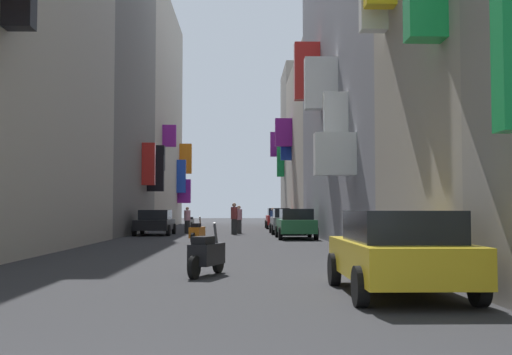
# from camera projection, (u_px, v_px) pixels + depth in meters

# --- Properties ---
(ground_plane) EXTENTS (140.00, 140.00, 0.00)m
(ground_plane) POSITION_uv_depth(u_px,v_px,m) (220.00, 236.00, 32.82)
(ground_plane) COLOR #2D2D30
(building_left_mid_a) EXTENTS (7.07, 13.82, 21.61)m
(building_left_mid_a) POSITION_uv_depth(u_px,v_px,m) (89.00, 52.00, 37.02)
(building_left_mid_a) COLOR slate
(building_left_mid_a) RESTS_ON ground
(building_left_mid_b) EXTENTS (7.24, 19.28, 19.25)m
(building_left_mid_b) POSITION_uv_depth(u_px,v_px,m) (136.00, 114.00, 53.49)
(building_left_mid_b) COLOR #B2A899
(building_left_mid_b) RESTS_ON ground
(building_right_mid_b) EXTENTS (7.38, 21.37, 20.07)m
(building_right_mid_b) POSITION_uv_depth(u_px,v_px,m) (389.00, 24.00, 28.95)
(building_right_mid_b) COLOR gray
(building_right_mid_b) RESTS_ON ground
(building_right_mid_c) EXTENTS (7.31, 15.49, 12.45)m
(building_right_mid_c) POSITION_uv_depth(u_px,v_px,m) (333.00, 146.00, 47.16)
(building_right_mid_c) COLOR #B2A899
(building_right_mid_c) RESTS_ON ground
(building_right_far) EXTENTS (7.22, 8.37, 14.66)m
(building_right_far) POSITION_uv_depth(u_px,v_px,m) (315.00, 147.00, 59.13)
(building_right_far) COLOR gray
(building_right_far) RESTS_ON ground
(parked_car_grey) EXTENTS (1.97, 4.40, 1.46)m
(parked_car_grey) POSITION_uv_depth(u_px,v_px,m) (287.00, 221.00, 36.26)
(parked_car_grey) COLOR slate
(parked_car_grey) RESTS_ON ground
(parked_car_red) EXTENTS (1.90, 3.93, 1.52)m
(parked_car_red) POSITION_uv_depth(u_px,v_px,m) (278.00, 218.00, 46.39)
(parked_car_red) COLOR #B21E1E
(parked_car_red) RESTS_ON ground
(parked_car_green) EXTENTS (1.85, 4.36, 1.45)m
(parked_car_green) POSITION_uv_depth(u_px,v_px,m) (296.00, 223.00, 30.36)
(parked_car_green) COLOR #236638
(parked_car_green) RESTS_ON ground
(parked_car_black) EXTENTS (2.00, 4.00, 1.40)m
(parked_car_black) POSITION_uv_depth(u_px,v_px,m) (155.00, 222.00, 34.71)
(parked_car_black) COLOR black
(parked_car_black) RESTS_ON ground
(parked_car_yellow) EXTENTS (1.92, 3.96, 1.40)m
(parked_car_yellow) POSITION_uv_depth(u_px,v_px,m) (398.00, 250.00, 10.34)
(parked_car_yellow) COLOR gold
(parked_car_yellow) RESTS_ON ground
(scooter_orange) EXTENTS (0.62, 1.98, 1.13)m
(scooter_orange) POSITION_uv_depth(u_px,v_px,m) (197.00, 232.00, 25.91)
(scooter_orange) COLOR orange
(scooter_orange) RESTS_ON ground
(scooter_black) EXTENTS (0.77, 1.75, 1.13)m
(scooter_black) POSITION_uv_depth(u_px,v_px,m) (206.00, 254.00, 13.28)
(scooter_black) COLOR black
(scooter_black) RESTS_ON ground
(scooter_white) EXTENTS (0.71, 1.89, 1.13)m
(scooter_white) POSITION_uv_depth(u_px,v_px,m) (190.00, 222.00, 47.05)
(scooter_white) COLOR silver
(scooter_white) RESTS_ON ground
(pedestrian_crossing) EXTENTS (0.53, 0.53, 1.58)m
(pedestrian_crossing) POSITION_uv_depth(u_px,v_px,m) (187.00, 220.00, 37.05)
(pedestrian_crossing) COLOR #242424
(pedestrian_crossing) RESTS_ON ground
(pedestrian_near_left) EXTENTS (0.49, 0.49, 1.65)m
(pedestrian_near_left) POSITION_uv_depth(u_px,v_px,m) (239.00, 220.00, 36.87)
(pedestrian_near_left) COLOR #333333
(pedestrian_near_left) RESTS_ON ground
(pedestrian_near_right) EXTENTS (0.50, 0.50, 1.80)m
(pedestrian_near_right) POSITION_uv_depth(u_px,v_px,m) (234.00, 219.00, 35.48)
(pedestrian_near_right) COLOR #2B2B2B
(pedestrian_near_right) RESTS_ON ground
(pedestrian_mid_street) EXTENTS (0.54, 0.54, 1.54)m
(pedestrian_mid_street) POSITION_uv_depth(u_px,v_px,m) (273.00, 219.00, 42.11)
(pedestrian_mid_street) COLOR #282828
(pedestrian_mid_street) RESTS_ON ground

